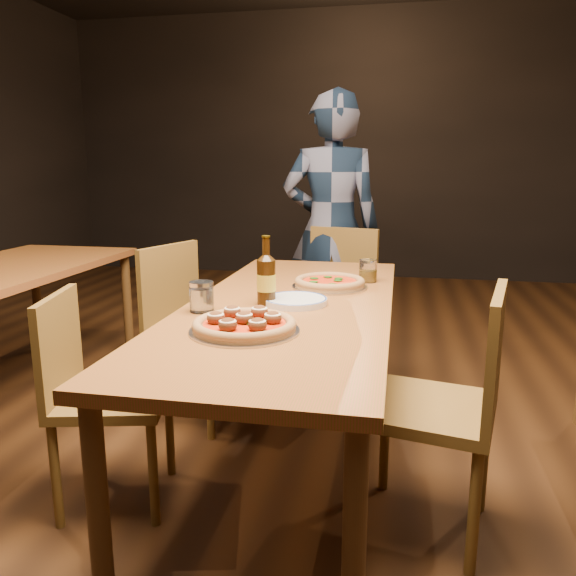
% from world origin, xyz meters
% --- Properties ---
extents(ground, '(9.00, 9.00, 0.00)m').
position_xyz_m(ground, '(0.00, 0.00, 0.00)').
color(ground, black).
extents(room_shell, '(9.00, 9.00, 9.00)m').
position_xyz_m(room_shell, '(0.00, 0.00, 1.86)').
color(room_shell, black).
rests_on(room_shell, ground).
extents(table_main, '(0.80, 2.00, 0.75)m').
position_xyz_m(table_main, '(0.00, 0.00, 0.68)').
color(table_main, brown).
rests_on(table_main, ground).
extents(chair_main_nw, '(0.49, 0.49, 0.87)m').
position_xyz_m(chair_main_nw, '(-0.62, -0.32, 0.43)').
color(chair_main_nw, brown).
rests_on(chair_main_nw, ground).
extents(chair_main_sw, '(0.55, 0.55, 0.93)m').
position_xyz_m(chair_main_sw, '(-0.55, 0.46, 0.47)').
color(chair_main_sw, brown).
rests_on(chair_main_sw, ground).
extents(chair_main_e, '(0.52, 0.52, 0.94)m').
position_xyz_m(chair_main_e, '(0.54, -0.27, 0.47)').
color(chair_main_e, brown).
rests_on(chair_main_e, ground).
extents(chair_end, '(0.55, 0.55, 0.95)m').
position_xyz_m(chair_end, '(0.03, 1.14, 0.48)').
color(chair_end, brown).
rests_on(chair_end, ground).
extents(pizza_meatball, '(0.37, 0.37, 0.07)m').
position_xyz_m(pizza_meatball, '(-0.07, -0.43, 0.78)').
color(pizza_meatball, '#B7B7BF').
rests_on(pizza_meatball, table_main).
extents(pizza_margherita, '(0.34, 0.34, 0.04)m').
position_xyz_m(pizza_margherita, '(0.12, 0.32, 0.77)').
color(pizza_margherita, '#B7B7BF').
rests_on(pizza_margherita, table_main).
extents(plate_stack, '(0.25, 0.25, 0.02)m').
position_xyz_m(plate_stack, '(0.03, -0.02, 0.76)').
color(plate_stack, white).
rests_on(plate_stack, table_main).
extents(beer_bottle, '(0.08, 0.08, 0.27)m').
position_xyz_m(beer_bottle, '(-0.09, -0.05, 0.85)').
color(beer_bottle, black).
rests_on(beer_bottle, table_main).
extents(water_glass, '(0.09, 0.09, 0.11)m').
position_xyz_m(water_glass, '(-0.30, -0.20, 0.81)').
color(water_glass, white).
rests_on(water_glass, table_main).
extents(amber_glass, '(0.08, 0.08, 0.11)m').
position_xyz_m(amber_glass, '(0.28, 0.47, 0.80)').
color(amber_glass, '#8B5E0F').
rests_on(amber_glass, table_main).
extents(diner, '(0.68, 0.48, 1.75)m').
position_xyz_m(diner, '(-0.02, 1.49, 0.88)').
color(diner, black).
rests_on(diner, ground).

